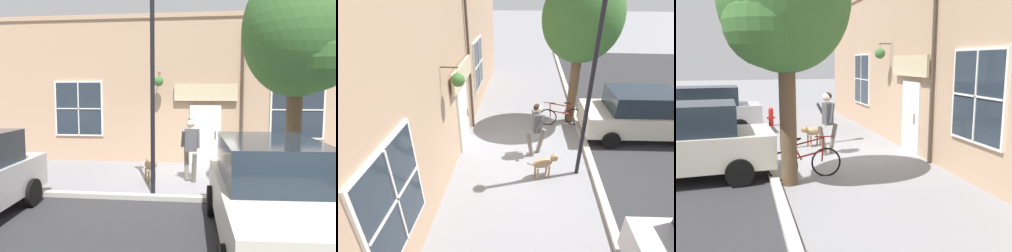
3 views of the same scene
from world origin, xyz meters
TOP-DOWN VIEW (x-y plane):
  - ground_plane at (0.00, 0.00)m, footprint 90.00×90.00m
  - storefront_facade at (-2.34, -0.01)m, footprint 0.95×18.00m
  - pedestrian_walking at (0.26, -0.08)m, footprint 0.69×0.55m
  - dog_on_leash at (0.50, -1.19)m, footprint 0.95×0.50m
  - street_tree_by_curb at (1.76, 2.40)m, footprint 2.73×2.45m
  - leaning_bicycle at (1.28, 2.01)m, footprint 1.74×0.21m
  - parked_car_mid_block at (4.05, 1.40)m, footprint 4.37×2.08m
  - street_lamp at (1.49, -0.97)m, footprint 0.32×0.32m

SIDE VIEW (x-z plane):
  - ground_plane at x=0.00m, z-range 0.00..0.00m
  - leaning_bicycle at x=1.28m, z-range -0.12..0.88m
  - dog_on_leash at x=0.50m, z-range 0.12..0.84m
  - parked_car_mid_block at x=4.05m, z-range 0.00..1.75m
  - pedestrian_walking at x=0.26m, z-range 0.20..2.01m
  - storefront_facade at x=-2.34m, z-range 0.00..5.30m
  - street_lamp at x=1.49m, z-range 0.76..5.92m
  - street_tree_by_curb at x=1.76m, z-range 1.07..6.49m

